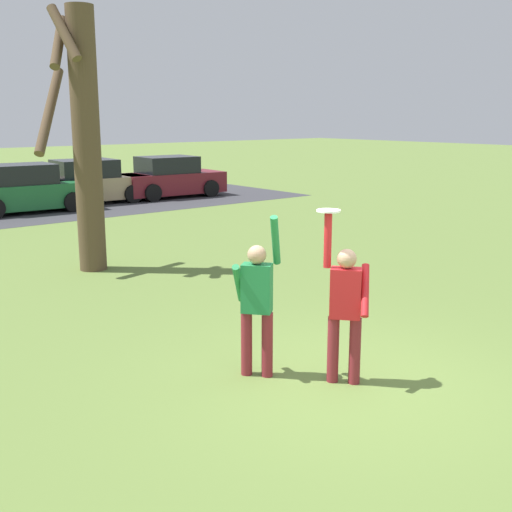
{
  "coord_description": "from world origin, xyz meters",
  "views": [
    {
      "loc": [
        -5.47,
        -4.87,
        3.17
      ],
      "look_at": [
        -0.33,
        1.33,
        1.4
      ],
      "focal_mm": 45.17,
      "sensor_mm": 36.0,
      "label": 1
    }
  ],
  "objects": [
    {
      "name": "bare_tree_tall",
      "position": [
        0.24,
        7.45,
        2.76
      ],
      "size": [
        1.41,
        1.66,
        5.26
      ],
      "color": "brown",
      "rests_on": "ground_plane"
    },
    {
      "name": "person_defender",
      "position": [
        -0.67,
        0.91,
        0.98
      ],
      "size": [
        0.64,
        0.66,
        2.05
      ],
      "rotation": [
        0.0,
        0.0,
        5.39
      ],
      "color": "maroon",
      "rests_on": "ground_plane"
    },
    {
      "name": "ground_plane",
      "position": [
        0.0,
        0.0,
        0.0
      ],
      "size": [
        120.0,
        120.0,
        0.0
      ],
      "primitive_type": "plane",
      "color": "olive"
    },
    {
      "name": "parked_car_maroon",
      "position": [
        8.1,
        16.8,
        0.73
      ],
      "size": [
        4.2,
        2.24,
        1.59
      ],
      "rotation": [
        0.0,
        0.0,
        -0.06
      ],
      "color": "maroon",
      "rests_on": "ground_plane"
    },
    {
      "name": "parked_car_tan",
      "position": [
        4.82,
        17.13,
        0.73
      ],
      "size": [
        4.2,
        2.24,
        1.59
      ],
      "rotation": [
        0.0,
        0.0,
        -0.06
      ],
      "color": "tan",
      "rests_on": "ground_plane"
    },
    {
      "name": "frisbee_disc",
      "position": [
        -0.14,
        0.25,
        2.09
      ],
      "size": [
        0.28,
        0.28,
        0.02
      ],
      "primitive_type": "cylinder",
      "color": "white",
      "rests_on": "person_catcher"
    },
    {
      "name": "parked_car_green",
      "position": [
        2.2,
        16.42,
        0.73
      ],
      "size": [
        4.2,
        2.24,
        1.59
      ],
      "rotation": [
        0.0,
        0.0,
        -0.06
      ],
      "color": "#1E6633",
      "rests_on": "ground_plane"
    },
    {
      "name": "person_catcher",
      "position": [
        -0.0,
        0.07,
        0.98
      ],
      "size": [
        0.54,
        0.58,
        2.08
      ],
      "rotation": [
        0.0,
        0.0,
        2.24
      ],
      "color": "maroon",
      "rests_on": "ground_plane"
    }
  ]
}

